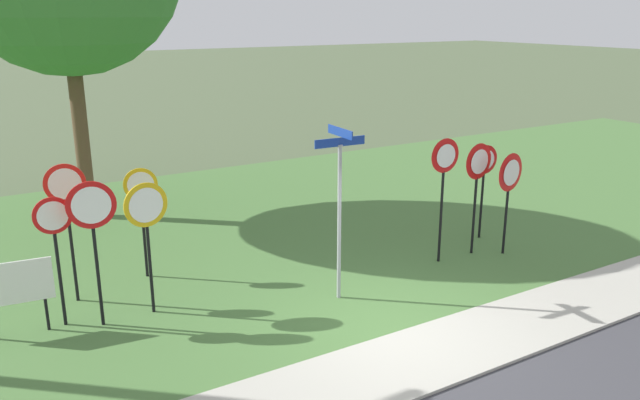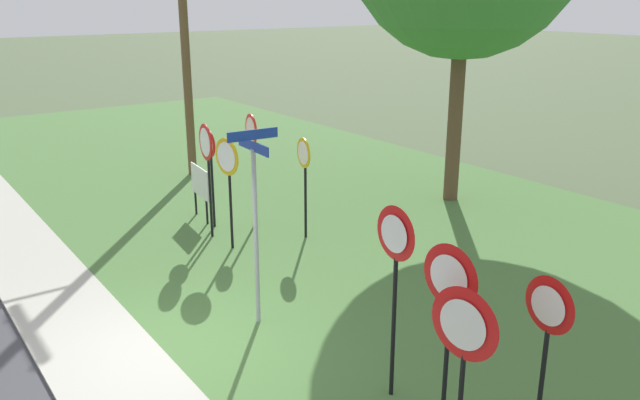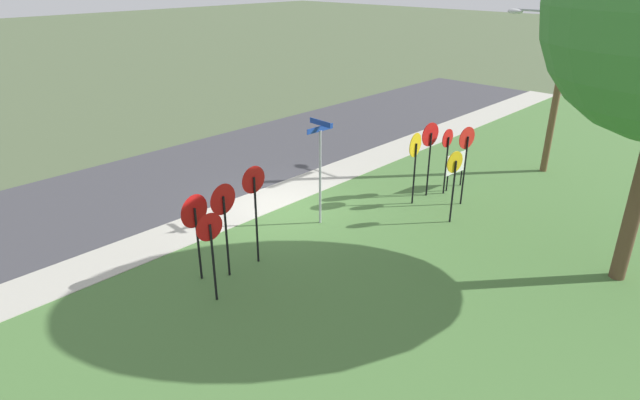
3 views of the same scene
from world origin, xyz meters
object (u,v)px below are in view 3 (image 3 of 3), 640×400
stop_sign_near_left (466,149)px  stop_sign_far_center (430,143)px  yield_sign_far_left (254,192)px  utility_pole (559,54)px  stop_sign_far_right (447,148)px  notice_board (456,165)px  yield_sign_far_right (195,218)px  stop_sign_near_right (454,172)px  street_name_post (320,164)px  stop_sign_far_left (415,153)px  yield_sign_near_right (210,237)px  yield_sign_near_left (223,208)px

stop_sign_near_left → stop_sign_far_center: 1.19m
yield_sign_far_left → utility_pole: utility_pole is taller
stop_sign_far_center → stop_sign_far_right: (-0.53, 0.33, -0.23)m
stop_sign_far_right → notice_board: (-0.65, 0.03, -0.74)m
yield_sign_far_left → yield_sign_far_right: 1.56m
stop_sign_near_right → stop_sign_far_center: (-1.22, -1.62, 0.24)m
notice_board → stop_sign_near_right: bearing=34.2°
street_name_post → yield_sign_far_left: bearing=11.2°
stop_sign_far_center → utility_pole: size_ratio=0.32×
stop_sign_far_center → stop_sign_far_right: bearing=155.9°
stop_sign_far_right → yield_sign_far_right: stop_sign_far_right is taller
stop_sign_far_center → stop_sign_far_right: 0.67m
stop_sign_near_right → stop_sign_far_left: bearing=-92.3°
yield_sign_near_right → notice_board: size_ratio=1.73×
stop_sign_near_left → stop_sign_far_right: bearing=-102.9°
yield_sign_near_right → utility_pole: size_ratio=0.28×
notice_board → stop_sign_far_right: bearing=4.0°
stop_sign_far_right → yield_sign_near_left: 8.16m
yield_sign_near_right → yield_sign_far_right: 1.04m
stop_sign_near_right → yield_sign_far_left: (5.42, -2.35, 0.37)m
street_name_post → utility_pole: size_ratio=0.40×
stop_sign_near_right → stop_sign_far_center: size_ratio=0.89×
yield_sign_far_right → yield_sign_near_right: bearing=65.4°
yield_sign_far_left → yield_sign_far_right: size_ratio=1.18×
yield_sign_near_left → yield_sign_far_right: (0.56, -0.37, -0.16)m
yield_sign_near_left → yield_sign_far_right: size_ratio=1.09×
yield_sign_far_right → street_name_post: 4.21m
stop_sign_far_left → stop_sign_far_right: bearing=160.8°
yield_sign_near_left → utility_pole: bearing=164.3°
yield_sign_near_left → stop_sign_near_left: bearing=161.5°
yield_sign_near_left → street_name_post: street_name_post is taller
stop_sign_near_left → yield_sign_near_right: bearing=1.5°
stop_sign_far_center → yield_sign_far_left: yield_sign_far_left is taller
stop_sign_far_right → street_name_post: size_ratio=0.71×
utility_pole → notice_board: (3.78, -1.37, -3.37)m
street_name_post → stop_sign_far_right: bearing=165.6°
stop_sign_far_left → stop_sign_far_center: bearing=174.8°
yield_sign_near_right → street_name_post: 4.61m
yield_sign_near_left → notice_board: 8.86m
street_name_post → utility_pole: (-8.87, 2.83, 2.37)m
stop_sign_near_left → stop_sign_far_left: (1.03, -1.15, -0.14)m
stop_sign_near_right → yield_sign_far_left: bearing=-13.1°
stop_sign_near_left → stop_sign_near_right: stop_sign_near_left is taller
yield_sign_near_right → utility_pole: utility_pole is taller
stop_sign_near_left → yield_sign_far_left: 7.07m
yield_sign_near_left → yield_sign_far_right: 0.69m
yield_sign_near_right → street_name_post: bearing=-163.4°
yield_sign_near_left → stop_sign_far_center: bearing=169.8°
yield_sign_far_right → yield_sign_far_left: bearing=157.1°
stop_sign_far_left → yield_sign_near_right: stop_sign_far_left is taller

